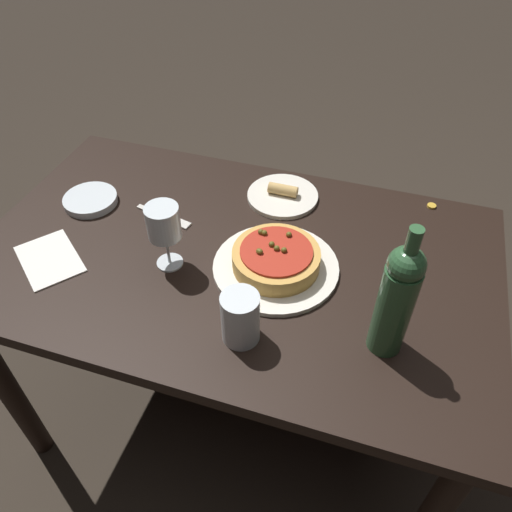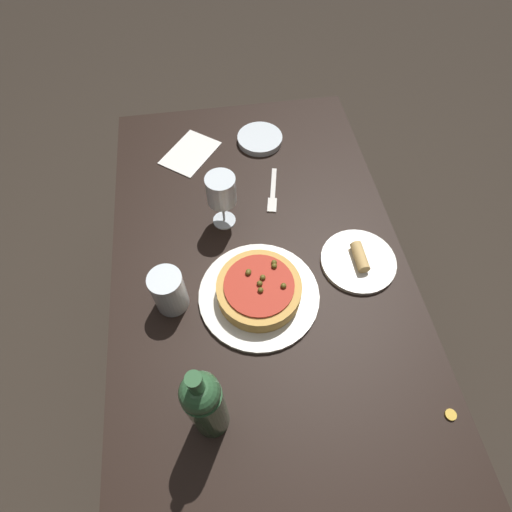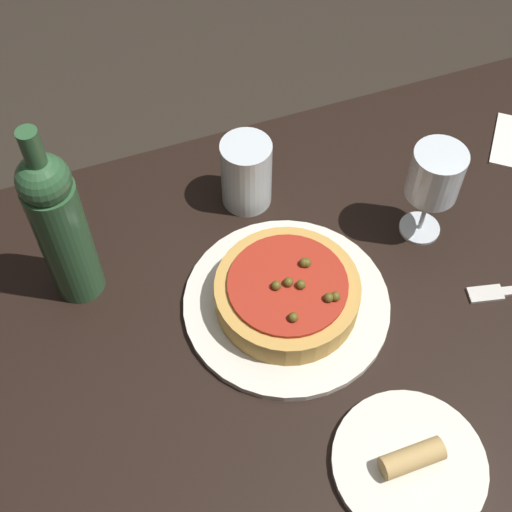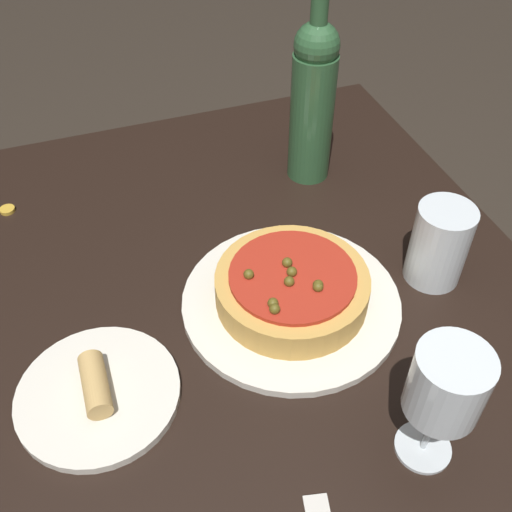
% 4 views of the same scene
% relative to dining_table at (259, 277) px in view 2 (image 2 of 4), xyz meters
% --- Properties ---
extents(ground_plane, '(14.00, 14.00, 0.00)m').
position_rel_dining_table_xyz_m(ground_plane, '(0.00, 0.00, -0.64)').
color(ground_plane, '#2D261E').
extents(dining_table, '(1.27, 0.77, 0.74)m').
position_rel_dining_table_xyz_m(dining_table, '(0.00, 0.00, 0.00)').
color(dining_table, black).
rests_on(dining_table, ground_plane).
extents(dinner_plate, '(0.30, 0.30, 0.01)m').
position_rel_dining_table_xyz_m(dinner_plate, '(0.11, -0.02, 0.11)').
color(dinner_plate, silver).
rests_on(dinner_plate, dining_table).
extents(pizza, '(0.21, 0.21, 0.06)m').
position_rel_dining_table_xyz_m(pizza, '(0.11, -0.02, 0.14)').
color(pizza, gold).
rests_on(pizza, dinner_plate).
extents(wine_glass, '(0.08, 0.08, 0.17)m').
position_rel_dining_table_xyz_m(wine_glass, '(-0.14, -0.08, 0.23)').
color(wine_glass, silver).
rests_on(wine_glass, dining_table).
extents(wine_bottle, '(0.07, 0.07, 0.31)m').
position_rel_dining_table_xyz_m(wine_bottle, '(0.38, -0.16, 0.24)').
color(wine_bottle, '#2D5633').
rests_on(wine_bottle, dining_table).
extents(water_cup, '(0.08, 0.08, 0.12)m').
position_rel_dining_table_xyz_m(water_cup, '(0.10, -0.23, 0.16)').
color(water_cup, silver).
rests_on(water_cup, dining_table).
extents(side_bowl, '(0.14, 0.14, 0.02)m').
position_rel_dining_table_xyz_m(side_bowl, '(-0.44, 0.07, 0.11)').
color(side_bowl, silver).
rests_on(side_bowl, dining_table).
extents(fork, '(0.17, 0.06, 0.00)m').
position_rel_dining_table_xyz_m(fork, '(-0.22, 0.08, 0.10)').
color(fork, beige).
rests_on(fork, dining_table).
extents(side_plate, '(0.20, 0.20, 0.04)m').
position_rel_dining_table_xyz_m(side_plate, '(0.05, 0.26, 0.11)').
color(side_plate, silver).
rests_on(side_plate, dining_table).
extents(paper_napkin, '(0.22, 0.21, 0.00)m').
position_rel_dining_table_xyz_m(paper_napkin, '(-0.42, -0.15, 0.10)').
color(paper_napkin, silver).
rests_on(paper_napkin, dining_table).
extents(bottle_cap, '(0.02, 0.02, 0.01)m').
position_rel_dining_table_xyz_m(bottle_cap, '(0.45, 0.34, 0.11)').
color(bottle_cap, gold).
rests_on(bottle_cap, dining_table).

